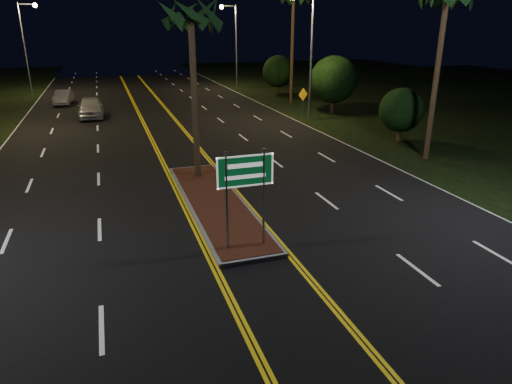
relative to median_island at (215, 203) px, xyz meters
name	(u,v)px	position (x,y,z in m)	size (l,w,h in m)	color
ground	(276,296)	(0.00, -7.00, -0.08)	(120.00, 120.00, 0.00)	black
grass_right	(478,102)	(30.00, 18.00, -0.08)	(40.00, 110.00, 0.01)	black
median_island	(215,203)	(0.00, 0.00, 0.00)	(2.25, 10.25, 0.17)	gray
highway_sign	(245,180)	(0.00, -4.20, 2.32)	(1.80, 0.08, 3.20)	gray
streetlight_left_far	(27,38)	(-10.61, 37.00, 5.57)	(1.91, 0.44, 9.00)	gray
streetlight_right_mid	(307,43)	(10.61, 15.00, 5.57)	(1.91, 0.44, 9.00)	gray
streetlight_right_far	(233,37)	(10.61, 35.00, 5.57)	(1.91, 0.44, 9.00)	gray
palm_median	(191,15)	(0.00, 3.50, 7.19)	(2.40, 2.40, 8.30)	#382819
shrub_near	(401,110)	(13.50, 7.00, 1.86)	(2.70, 2.70, 3.30)	#382819
shrub_mid	(334,80)	(14.00, 17.00, 2.64)	(3.78, 3.78, 4.62)	#382819
shrub_far	(278,71)	(13.80, 29.00, 2.25)	(3.24, 3.24, 3.96)	#382819
car_near	(91,106)	(-4.89, 21.43, 0.84)	(2.37, 5.53, 1.84)	#B3B3B9
car_far	(63,96)	(-7.39, 29.07, 0.64)	(1.87, 4.35, 1.45)	#A4A6AE
warning_sign	(303,99)	(10.80, 15.78, 1.42)	(0.91, 0.42, 2.33)	gray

